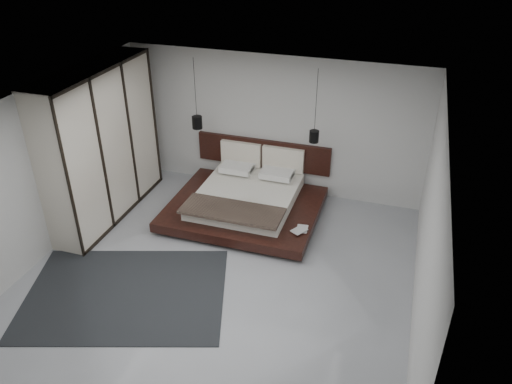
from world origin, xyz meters
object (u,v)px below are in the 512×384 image
(wardrobe, at_px, (101,145))
(lattice_screen, at_px, (127,123))
(pendant_left, at_px, (197,122))
(bed, at_px, (247,199))
(pendant_right, at_px, (314,136))
(rug, at_px, (126,293))

(wardrobe, bearing_deg, lattice_screen, 100.84)
(wardrobe, bearing_deg, pendant_left, 41.45)
(bed, distance_m, wardrobe, 2.86)
(wardrobe, bearing_deg, pendant_right, 18.30)
(pendant_left, bearing_deg, bed, -21.02)
(pendant_left, relative_size, pendant_right, 1.02)
(pendant_left, height_order, wardrobe, wardrobe)
(bed, height_order, pendant_right, pendant_right)
(rug, bearing_deg, pendant_right, 56.28)
(pendant_left, xyz_separation_m, rug, (0.13, -3.24, -1.55))
(lattice_screen, relative_size, wardrobe, 0.90)
(pendant_left, height_order, pendant_right, same)
(bed, relative_size, pendant_right, 2.07)
(pendant_left, distance_m, rug, 3.59)
(bed, xyz_separation_m, rug, (-1.02, -2.80, -0.28))
(lattice_screen, xyz_separation_m, bed, (2.77, -0.54, -1.01))
(lattice_screen, relative_size, pendant_left, 1.90)
(bed, xyz_separation_m, pendant_left, (-1.14, 0.44, 1.26))
(pendant_right, xyz_separation_m, rug, (-2.16, -3.24, -1.56))
(lattice_screen, bearing_deg, bed, -11.11)
(lattice_screen, distance_m, pendant_left, 1.64)
(pendant_right, bearing_deg, lattice_screen, 178.49)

